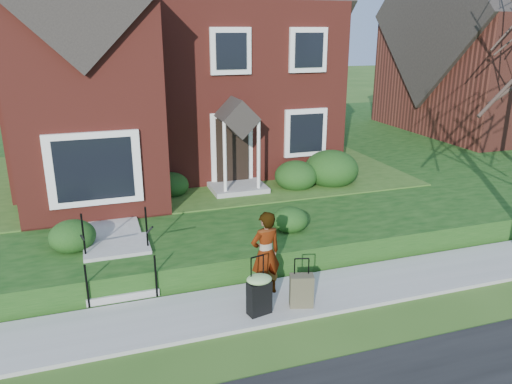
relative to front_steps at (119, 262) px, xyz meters
name	(u,v)px	position (x,y,z in m)	size (l,w,h in m)	color
ground	(258,305)	(2.50, -1.84, -0.47)	(120.00, 120.00, 0.00)	#2D5119
sidewalk	(258,304)	(2.50, -1.84, -0.43)	(60.00, 1.60, 0.08)	#9E9B93
terrace	(265,153)	(6.50, 9.06, -0.17)	(44.00, 20.00, 0.60)	#11390F
walkway	(110,208)	(0.00, 3.16, 0.16)	(1.20, 6.00, 0.06)	#9E9B93
main_house	(161,27)	(2.29, 7.76, 4.79)	(10.40, 10.20, 9.40)	maroon
neighbour_house	(510,28)	(18.50, 9.16, 4.77)	(9.40, 8.00, 9.20)	brown
front_steps	(119,262)	(0.00, 0.00, 0.00)	(1.40, 2.02, 1.50)	#9E9B93
foundation_shrubs	(247,180)	(3.84, 3.04, 0.60)	(9.79, 4.51, 1.17)	#113810
woman	(266,253)	(2.76, -1.56, 0.49)	(0.64, 0.42, 1.76)	#999999
suitcase_black	(259,292)	(2.39, -2.24, 0.06)	(0.56, 0.49, 1.16)	black
suitcase_olive	(301,290)	(3.25, -2.24, -0.07)	(0.50, 0.37, 0.98)	#4D4933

